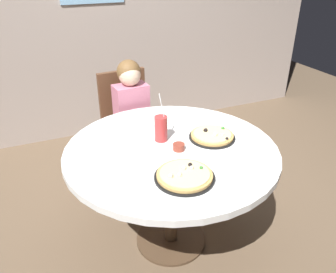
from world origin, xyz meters
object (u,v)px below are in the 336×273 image
(dining_table, at_px, (171,160))
(soda_cup, at_px, (161,128))
(plate_small, at_px, (148,122))
(diner_child, at_px, (136,136))
(sauce_bowl, at_px, (179,147))
(pizza_cheese, at_px, (212,136))
(chair_wooden, at_px, (128,122))
(pizza_veggie, at_px, (185,176))

(dining_table, bearing_deg, soda_cup, 100.85)
(dining_table, height_order, plate_small, plate_small)
(diner_child, xyz_separation_m, sauce_bowl, (0.02, -0.75, 0.29))
(dining_table, xyz_separation_m, pizza_cheese, (0.28, 0.01, 0.11))
(dining_table, bearing_deg, chair_wooden, 90.40)
(chair_wooden, xyz_separation_m, pizza_veggie, (-0.06, -1.21, 0.24))
(pizza_cheese, relative_size, soda_cup, 0.95)
(pizza_veggie, distance_m, pizza_cheese, 0.48)
(pizza_veggie, relative_size, sauce_bowl, 4.52)
(pizza_cheese, bearing_deg, diner_child, 111.59)
(dining_table, height_order, soda_cup, soda_cup)
(plate_small, bearing_deg, chair_wooden, 90.16)
(pizza_veggie, height_order, plate_small, pizza_veggie)
(pizza_veggie, xyz_separation_m, plate_small, (0.06, 0.70, -0.01))
(pizza_cheese, bearing_deg, sauce_bowl, -169.04)
(diner_child, bearing_deg, pizza_veggie, -94.02)
(pizza_cheese, bearing_deg, plate_small, 127.73)
(soda_cup, bearing_deg, plate_small, 86.57)
(pizza_cheese, bearing_deg, soda_cup, 161.17)
(diner_child, xyz_separation_m, pizza_cheese, (0.28, -0.70, 0.28))
(soda_cup, relative_size, plate_small, 1.71)
(soda_cup, bearing_deg, diner_child, 87.50)
(dining_table, height_order, diner_child, diner_child)
(dining_table, relative_size, sauce_bowl, 18.29)
(dining_table, relative_size, diner_child, 1.18)
(pizza_cheese, height_order, soda_cup, soda_cup)
(chair_wooden, distance_m, sauce_bowl, 0.97)
(pizza_cheese, distance_m, sauce_bowl, 0.26)
(dining_table, xyz_separation_m, plate_small, (-0.00, 0.38, 0.10))
(chair_wooden, distance_m, pizza_cheese, 0.96)
(diner_child, height_order, pizza_cheese, diner_child)
(pizza_veggie, bearing_deg, plate_small, 84.91)
(pizza_veggie, height_order, pizza_cheese, pizza_cheese)
(sauce_bowl, relative_size, plate_small, 0.39)
(dining_table, distance_m, sauce_bowl, 0.12)
(diner_child, height_order, plate_small, diner_child)
(chair_wooden, height_order, sauce_bowl, chair_wooden)
(chair_wooden, distance_m, diner_child, 0.19)
(diner_child, bearing_deg, soda_cup, -92.50)
(chair_wooden, bearing_deg, pizza_veggie, -92.87)
(chair_wooden, relative_size, diner_child, 0.88)
(dining_table, height_order, pizza_veggie, pizza_veggie)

